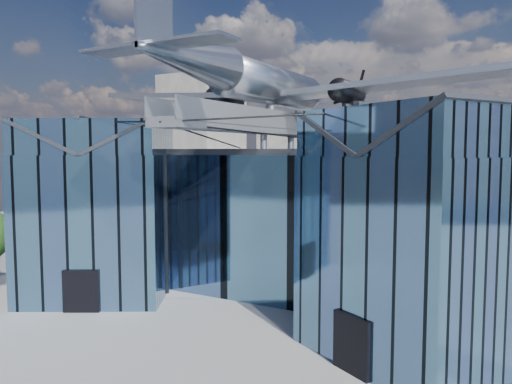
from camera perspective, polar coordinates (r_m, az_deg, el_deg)
The scene contains 4 objects.
ground_plane at distance 30.87m, azimuth -1.88°, elevation -13.71°, with size 120.00×120.00×0.00m, color gray.
museum at distance 34.65m, azimuth 3.11°, elevation -2.29°, with size 32.88×24.50×17.60m.
bg_towers at distance 76.75m, azimuth 19.15°, elevation 4.62°, with size 77.00×24.50×26.00m.
tree_side_w at distance 46.63m, azimuth -22.14°, elevation -3.21°, with size 3.76×3.76×5.35m.
Camera 1 is at (15.25, -25.01, 9.74)m, focal length 35.00 mm.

